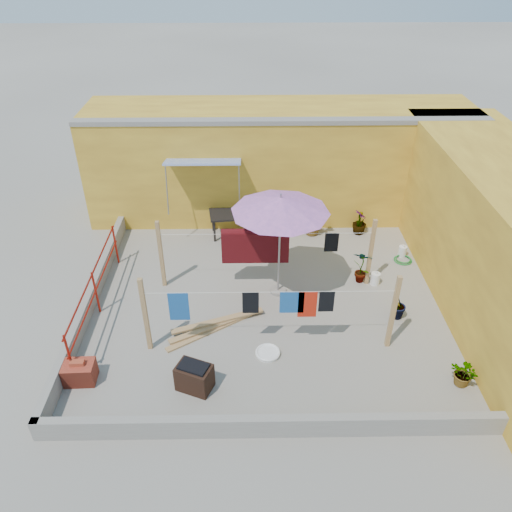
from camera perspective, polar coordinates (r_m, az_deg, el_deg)
name	(u,v)px	position (r m, az deg, el deg)	size (l,w,h in m)	color
ground	(267,304)	(11.76, 1.23, -5.54)	(80.00, 80.00, 0.00)	#9E998E
wall_back	(279,161)	(15.00, 2.64, 10.81)	(11.00, 3.27, 3.21)	gold
wall_right	(505,245)	(12.17, 26.61, 1.13)	(2.40, 9.00, 3.20)	gold
parapet_front	(274,426)	(9.10, 2.05, -18.85)	(8.30, 0.16, 0.44)	gray
parapet_left	(91,299)	(12.19, -18.36, -4.64)	(0.16, 7.30, 0.44)	gray
red_railing	(95,287)	(11.68, -17.96, -3.34)	(0.05, 4.20, 1.10)	#A21C10
clothesline_rig	(258,255)	(11.51, 0.26, 0.15)	(5.09, 2.35, 1.80)	tan
patio_umbrella	(281,205)	(10.86, 2.83, 5.83)	(2.53, 2.53, 2.64)	gray
outdoor_table	(236,215)	(14.06, -2.27, 4.73)	(1.57, 0.93, 0.70)	black
brick_stack	(80,372)	(10.46, -19.50, -12.41)	(0.61, 0.45, 0.52)	#9D3624
lumber_pile	(214,326)	(11.12, -4.81, -7.96)	(2.09, 1.33, 0.14)	tan
brazier	(194,377)	(9.79, -7.06, -13.55)	(0.77, 0.66, 0.59)	#311D13
white_basin	(268,353)	(10.51, 1.36, -11.01)	(0.52, 0.52, 0.09)	white
water_jug_a	(402,251)	(13.89, 16.39, 0.54)	(0.22, 0.22, 0.34)	white
water_jug_b	(375,279)	(12.64, 13.47, -2.53)	(0.23, 0.23, 0.36)	white
green_hose	(403,260)	(13.76, 16.45, -0.40)	(0.48, 0.48, 0.07)	#1B792A
plant_back_a	(314,221)	(14.28, 6.60, 4.00)	(0.74, 0.64, 0.82)	#1C5E1B
plant_back_b	(360,222)	(14.54, 11.76, 3.81)	(0.40, 0.40, 0.72)	#1C5E1B
plant_right_a	(362,266)	(12.48, 12.02, -1.15)	(0.48, 0.33, 0.92)	#1C5E1B
plant_right_b	(398,306)	(11.59, 15.94, -5.47)	(0.40, 0.32, 0.73)	#1C5E1B
plant_right_c	(465,374)	(10.56, 22.76, -12.31)	(0.52, 0.45, 0.58)	#1C5E1B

